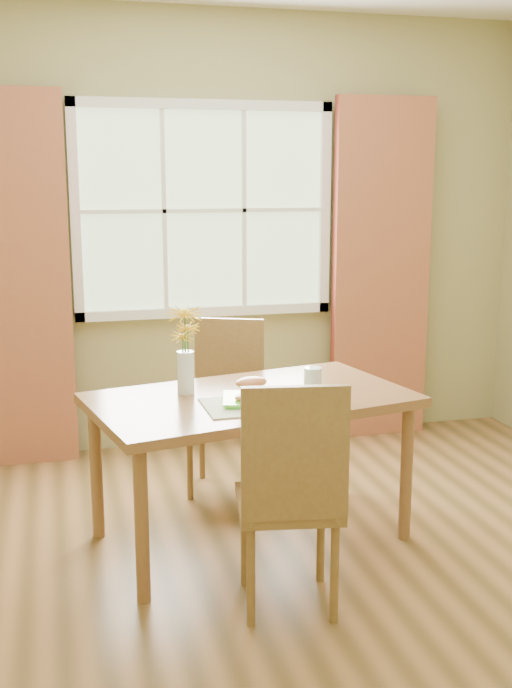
{
  "coord_description": "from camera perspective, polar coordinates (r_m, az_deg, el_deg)",
  "views": [
    {
      "loc": [
        -0.93,
        -3.08,
        1.72
      ],
      "look_at": [
        -0.05,
        0.38,
        0.97
      ],
      "focal_mm": 42.0,
      "sensor_mm": 36.0,
      "label": 1
    }
  ],
  "objects": [
    {
      "name": "placemat",
      "position": [
        3.59,
        -0.1,
        -4.34
      ],
      "size": [
        0.46,
        0.34,
        0.01
      ],
      "primitive_type": "cube",
      "rotation": [
        0.0,
        0.0,
        0.02
      ],
      "color": "silver",
      "rests_on": "dining_table"
    },
    {
      "name": "room",
      "position": [
        3.24,
        2.48,
        5.35
      ],
      "size": [
        4.24,
        3.84,
        2.74
      ],
      "color": "brown",
      "rests_on": "ground"
    },
    {
      "name": "flower_vase",
      "position": [
        3.74,
        -5.05,
        0.18
      ],
      "size": [
        0.17,
        0.17,
        0.41
      ],
      "color": "silver",
      "rests_on": "dining_table"
    },
    {
      "name": "plate",
      "position": [
        3.62,
        -0.37,
        -4.03
      ],
      "size": [
        0.3,
        0.3,
        0.01
      ],
      "primitive_type": "cube",
      "rotation": [
        0.0,
        0.0,
        -0.22
      ],
      "color": "#69E238",
      "rests_on": "placemat"
    },
    {
      "name": "chair_near",
      "position": [
        3.16,
        2.5,
        -10.17
      ],
      "size": [
        0.46,
        0.46,
        0.97
      ],
      "rotation": [
        0.0,
        0.0,
        -0.16
      ],
      "color": "brown",
      "rests_on": "room"
    },
    {
      "name": "curtain_right",
      "position": [
        5.32,
        8.86,
        5.11
      ],
      "size": [
        0.65,
        0.08,
        2.2
      ],
      "primitive_type": "cube",
      "color": "maroon",
      "rests_on": "room"
    },
    {
      "name": "dining_table",
      "position": [
        3.77,
        -0.37,
        -4.74
      ],
      "size": [
        1.6,
        1.11,
        0.71
      ],
      "rotation": [
        0.0,
        0.0,
        0.21
      ],
      "color": "brown",
      "rests_on": "room"
    },
    {
      "name": "window",
      "position": [
        5.04,
        -3.7,
        9.42
      ],
      "size": [
        1.62,
        0.06,
        1.32
      ],
      "color": "#A5C192",
      "rests_on": "room"
    },
    {
      "name": "water_glass",
      "position": [
        3.77,
        4.04,
        -2.66
      ],
      "size": [
        0.08,
        0.08,
        0.13
      ],
      "color": "silver",
      "rests_on": "dining_table"
    },
    {
      "name": "croissant_sandwich",
      "position": [
        3.58,
        -0.36,
        -3.24
      ],
      "size": [
        0.17,
        0.13,
        0.11
      ],
      "rotation": [
        0.0,
        0.0,
        0.19
      ],
      "color": "#CB7B45",
      "rests_on": "plate"
    },
    {
      "name": "curtain_left",
      "position": [
        4.9,
        -16.8,
        4.17
      ],
      "size": [
        0.65,
        0.08,
        2.2
      ],
      "primitive_type": "cube",
      "color": "maroon",
      "rests_on": "room"
    },
    {
      "name": "chair_far",
      "position": [
        4.46,
        -2.13,
        -3.77
      ],
      "size": [
        0.51,
        0.51,
        0.93
      ],
      "rotation": [
        0.0,
        0.0,
        -0.39
      ],
      "color": "brown",
      "rests_on": "room"
    }
  ]
}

